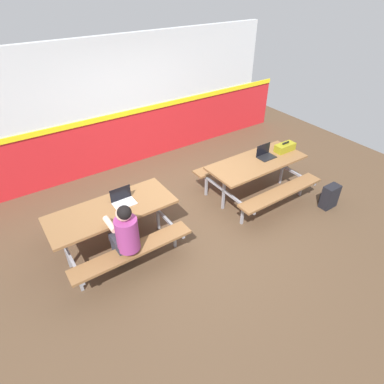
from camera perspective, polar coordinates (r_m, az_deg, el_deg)
The scene contains 9 objects.
ground_plane at distance 5.62m, azimuth 0.15°, elevation -4.81°, with size 10.00×10.00×0.02m, color #4C3826.
accent_backdrop at distance 6.87m, azimuth -11.62°, elevation 14.43°, with size 8.00×0.14×2.60m.
picnic_table_left at distance 4.87m, azimuth -13.82°, elevation -4.41°, with size 1.83×1.56×0.74m.
picnic_table_right at distance 5.97m, azimuth 11.24°, elevation 3.98°, with size 1.83×1.56×0.74m.
student_nearer at distance 4.37m, azimuth -11.72°, elevation -7.16°, with size 0.36×0.53×1.21m.
laptop_silver at distance 4.82m, azimuth -12.07°, elevation -1.37°, with size 0.32×0.22×0.22m.
laptop_dark at distance 6.04m, azimuth 12.82°, elevation 6.48°, with size 0.32×0.22×0.22m.
toolbox_grey at distance 6.32m, azimuth 16.08°, elevation 7.58°, with size 0.40×0.18×0.18m.
backpack_dark at distance 6.26m, azimuth 23.09°, elevation -0.74°, with size 0.30×0.22×0.44m.
Camera 1 is at (-2.42, -3.56, 3.59)m, focal length 30.23 mm.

